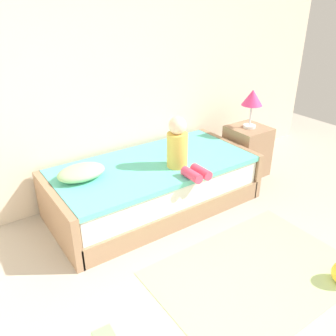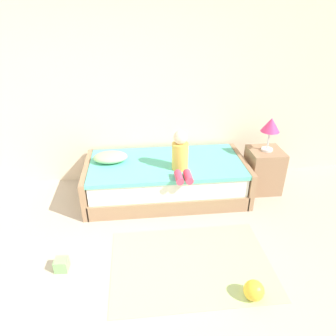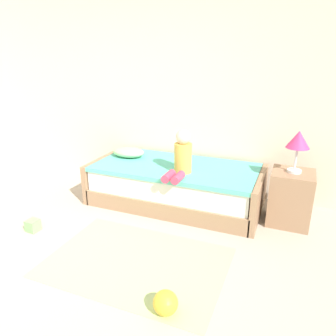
# 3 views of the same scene
# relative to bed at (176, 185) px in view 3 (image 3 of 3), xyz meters

# --- Properties ---
(ground_plane) EXTENTS (9.20, 9.20, 0.00)m
(ground_plane) POSITION_rel_bed_xyz_m (-0.68, -2.00, -0.25)
(ground_plane) COLOR #B2A899
(wall_rear) EXTENTS (7.20, 0.10, 2.90)m
(wall_rear) POSITION_rel_bed_xyz_m (-0.68, 0.60, 1.20)
(wall_rear) COLOR beige
(wall_rear) RESTS_ON ground
(bed) EXTENTS (2.11, 1.00, 0.50)m
(bed) POSITION_rel_bed_xyz_m (0.00, 0.00, 0.00)
(bed) COLOR #997556
(bed) RESTS_ON ground
(nightstand) EXTENTS (0.44, 0.44, 0.60)m
(nightstand) POSITION_rel_bed_xyz_m (1.35, 0.01, 0.05)
(nightstand) COLOR #997556
(nightstand) RESTS_ON ground
(table_lamp) EXTENTS (0.24, 0.24, 0.45)m
(table_lamp) POSITION_rel_bed_xyz_m (1.35, 0.01, 0.69)
(table_lamp) COLOR silver
(table_lamp) RESTS_ON nightstand
(child_figure) EXTENTS (0.20, 0.51, 0.50)m
(child_figure) POSITION_rel_bed_xyz_m (0.16, -0.23, 0.46)
(child_figure) COLOR gold
(child_figure) RESTS_ON bed
(pillow) EXTENTS (0.44, 0.30, 0.13)m
(pillow) POSITION_rel_bed_xyz_m (-0.71, 0.10, 0.32)
(pillow) COLOR #99CC8C
(pillow) RESTS_ON bed
(toy_ball) EXTENTS (0.19, 0.19, 0.19)m
(toy_ball) POSITION_rel_bed_xyz_m (0.60, -1.76, -0.15)
(toy_ball) COLOR yellow
(toy_ball) RESTS_ON ground
(area_rug) EXTENTS (1.60, 1.10, 0.01)m
(area_rug) POSITION_rel_bed_xyz_m (0.12, -1.30, -0.24)
(area_rug) COLOR #B2D189
(area_rug) RESTS_ON ground
(toy_block) EXTENTS (0.13, 0.13, 0.12)m
(toy_block) POSITION_rel_bed_xyz_m (-1.16, -1.23, -0.18)
(toy_block) COLOR #7FD872
(toy_block) RESTS_ON ground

